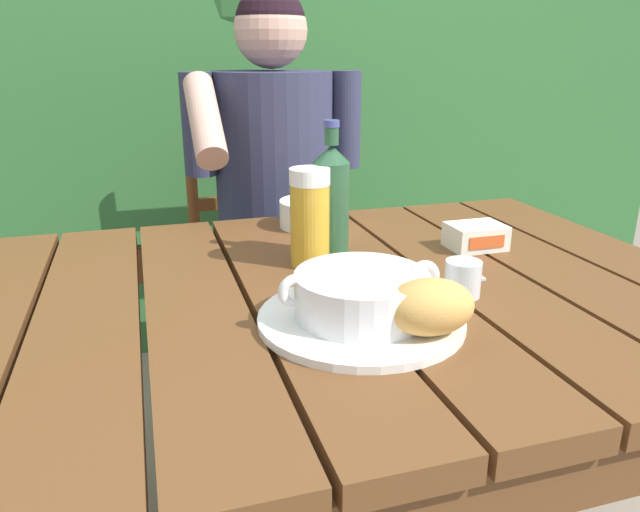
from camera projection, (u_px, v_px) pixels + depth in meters
dining_table at (295, 337)px, 0.98m from camera, size 1.41×0.91×0.72m
hedge_backdrop at (195, 52)px, 2.31m from camera, size 3.96×0.97×2.40m
chair_near_diner at (265, 259)px, 1.89m from camera, size 0.44×0.47×0.95m
person_eating at (277, 189)px, 1.62m from camera, size 0.48×0.47×1.25m
serving_plate at (361, 319)px, 0.84m from camera, size 0.29×0.29×0.01m
soup_bowl at (361, 293)px, 0.83m from camera, size 0.24×0.19×0.07m
bread_roll at (429, 306)px, 0.78m from camera, size 0.12×0.09×0.07m
beer_glass at (310, 218)px, 1.04m from camera, size 0.07×0.07×0.18m
beer_bottle at (331, 200)px, 1.08m from camera, size 0.07×0.07×0.25m
water_glass_small at (463, 278)px, 0.93m from camera, size 0.06×0.06×0.06m
butter_tub at (476, 236)px, 1.16m from camera, size 0.11×0.08×0.05m
table_knife at (435, 282)px, 0.98m from camera, size 0.15×0.02×0.01m
diner_bowl at (313, 213)px, 1.30m from camera, size 0.15×0.15×0.06m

